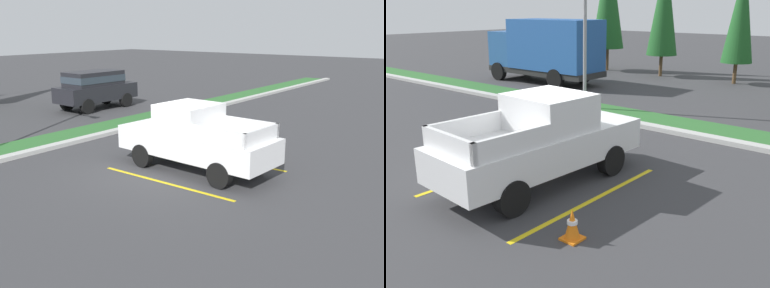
{
  "view_description": "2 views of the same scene",
  "coord_description": "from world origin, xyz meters",
  "views": [
    {
      "loc": [
        -10.4,
        -8.83,
        4.39
      ],
      "look_at": [
        0.17,
        -0.93,
        0.93
      ],
      "focal_mm": 41.45,
      "sensor_mm": 36.0,
      "label": 1
    },
    {
      "loc": [
        7.38,
        -7.67,
        3.98
      ],
      "look_at": [
        0.63,
        0.3,
        0.71
      ],
      "focal_mm": 40.8,
      "sensor_mm": 36.0,
      "label": 2
    }
  ],
  "objects": [
    {
      "name": "ground_plane",
      "position": [
        0.0,
        0.0,
        0.0
      ],
      "size": [
        120.0,
        120.0,
        0.0
      ],
      "primitive_type": "plane",
      "color": "#38383A"
    },
    {
      "name": "suv_distant",
      "position": [
        6.08,
        10.18,
        1.24
      ],
      "size": [
        4.63,
        2.02,
        2.1
      ],
      "color": "black",
      "rests_on": "ground"
    },
    {
      "name": "parking_line_near",
      "position": [
        -1.06,
        -0.87,
        0.0
      ],
      "size": [
        0.12,
        4.8,
        0.01
      ],
      "primitive_type": "cube",
      "color": "yellow",
      "rests_on": "ground"
    },
    {
      "name": "parking_line_far",
      "position": [
        2.04,
        -0.87,
        0.0
      ],
      "size": [
        0.12,
        4.8,
        0.01
      ],
      "primitive_type": "cube",
      "color": "yellow",
      "rests_on": "ground"
    },
    {
      "name": "grass_median",
      "position": [
        0.0,
        6.1,
        0.03
      ],
      "size": [
        56.0,
        1.8,
        0.06
      ],
      "primitive_type": "cube",
      "color": "#2D662D",
      "rests_on": "ground"
    },
    {
      "name": "pickup_truck_main",
      "position": [
        0.49,
        -0.82,
        1.04
      ],
      "size": [
        2.19,
        5.32,
        2.1
      ],
      "color": "black",
      "rests_on": "ground"
    },
    {
      "name": "curb_strip",
      "position": [
        0.0,
        5.0,
        0.07
      ],
      "size": [
        56.0,
        0.4,
        0.15
      ],
      "primitive_type": "cube",
      "color": "#B2B2AD",
      "rests_on": "ground"
    },
    {
      "name": "traffic_cone",
      "position": [
        2.8,
        -2.42,
        0.29
      ],
      "size": [
        0.36,
        0.36,
        0.6
      ],
      "color": "orange",
      "rests_on": "ground"
    }
  ]
}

